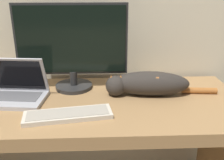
# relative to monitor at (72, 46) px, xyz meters

# --- Properties ---
(desk) EXTENTS (1.68, 0.64, 0.76)m
(desk) POSITION_rel_monitor_xyz_m (0.02, -0.17, -0.39)
(desk) COLOR #A37A4C
(desk) RESTS_ON ground_plane
(monitor) EXTENTS (0.58, 0.20, 0.46)m
(monitor) POSITION_rel_monitor_xyz_m (0.00, 0.00, 0.00)
(monitor) COLOR #282828
(monitor) RESTS_ON desk
(laptop) EXTENTS (0.32, 0.24, 0.21)m
(laptop) POSITION_rel_monitor_xyz_m (-0.28, -0.14, -0.19)
(laptop) COLOR #B7B7BC
(laptop) RESTS_ON desk
(external_keyboard) EXTENTS (0.39, 0.17, 0.02)m
(external_keyboard) POSITION_rel_monitor_xyz_m (0.00, -0.33, -0.23)
(external_keyboard) COLOR beige
(external_keyboard) RESTS_ON desk
(cat) EXTENTS (0.58, 0.17, 0.12)m
(cat) POSITION_rel_monitor_xyz_m (0.39, -0.11, -0.17)
(cat) COLOR #332D28
(cat) RESTS_ON desk
(small_toy) EXTENTS (0.06, 0.06, 0.06)m
(small_toy) POSITION_rel_monitor_xyz_m (0.38, -0.04, -0.21)
(small_toy) COLOR gold
(small_toy) RESTS_ON desk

